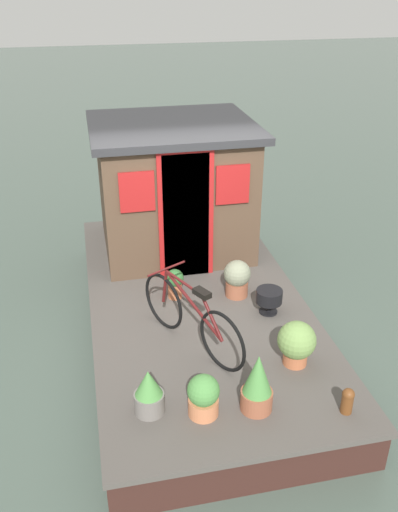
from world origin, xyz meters
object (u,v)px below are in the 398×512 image
at_px(potted_plant_mint, 149,393).
at_px(potted_plant_fern, 297,342).
at_px(bicycle, 191,317).
at_px(potted_plant_lavender, 175,282).
at_px(houseboat_cabin, 174,187).
at_px(potted_plant_succulent, 237,278).
at_px(mooring_bollard, 348,400).
at_px(potted_plant_basil, 257,384).
at_px(potted_plant_geranium, 203,396).
at_px(charcoal_grill, 269,297).

xyz_separation_m(potted_plant_mint, potted_plant_fern, (0.38, -1.59, 0.04)).
relative_size(bicycle, potted_plant_lavender, 3.78).
distance_m(houseboat_cabin, bicycle, 2.54).
distance_m(houseboat_cabin, potted_plant_succulent, 1.78).
height_order(potted_plant_succulent, mooring_bollard, potted_plant_succulent).
bearing_deg(mooring_bollard, potted_plant_basil, 74.71).
relative_size(potted_plant_lavender, potted_plant_mint, 0.83).
xyz_separation_m(bicycle, potted_plant_lavender, (1.02, 0.00, -0.16)).
xyz_separation_m(bicycle, potted_plant_basil, (-1.08, -0.41, -0.08)).
xyz_separation_m(potted_plant_geranium, potted_plant_lavender, (2.07, -0.09, 0.00)).
relative_size(potted_plant_succulent, potted_plant_basil, 0.78).
bearing_deg(potted_plant_basil, potted_plant_mint, 79.91).
xyz_separation_m(potted_plant_geranium, potted_plant_basil, (-0.04, -0.50, 0.08)).
bearing_deg(potted_plant_geranium, bicycle, -5.32).
xyz_separation_m(potted_plant_lavender, potted_plant_mint, (-1.93, 0.58, 0.01)).
height_order(potted_plant_succulent, charcoal_grill, potted_plant_succulent).
distance_m(houseboat_cabin, mooring_bollard, 3.97).
xyz_separation_m(houseboat_cabin, potted_plant_fern, (-2.99, -0.76, -0.66)).
bearing_deg(potted_plant_lavender, potted_plant_mint, 163.23).
relative_size(houseboat_cabin, potted_plant_basil, 3.60).
xyz_separation_m(potted_plant_lavender, potted_plant_fern, (-1.55, -1.01, 0.05)).
xyz_separation_m(houseboat_cabin, potted_plant_geranium, (-3.51, 0.35, -0.72)).
relative_size(bicycle, potted_plant_basil, 2.38).
height_order(potted_plant_fern, mooring_bollard, potted_plant_fern).
bearing_deg(potted_plant_basil, houseboat_cabin, 2.53).
bearing_deg(potted_plant_basil, potted_plant_fern, -47.29).
bearing_deg(potted_plant_geranium, potted_plant_fern, -64.90).
distance_m(potted_plant_geranium, potted_plant_fern, 1.22).
distance_m(bicycle, potted_plant_succulent, 1.20).
bearing_deg(bicycle, potted_plant_basil, -159.43).
distance_m(bicycle, potted_plant_basil, 1.16).
height_order(bicycle, potted_plant_mint, bicycle).
bearing_deg(potted_plant_succulent, potted_plant_basil, 169.60).
relative_size(potted_plant_mint, potted_plant_basil, 0.76).
height_order(potted_plant_basil, charcoal_grill, potted_plant_basil).
height_order(bicycle, mooring_bollard, bicycle).
xyz_separation_m(potted_plant_succulent, mooring_bollard, (-2.21, -0.45, -0.11)).
bearing_deg(potted_plant_fern, potted_plant_lavender, 33.11).
distance_m(potted_plant_lavender, potted_plant_basil, 2.14).
relative_size(houseboat_cabin, potted_plant_lavender, 5.72).
height_order(houseboat_cabin, potted_plant_fern, houseboat_cabin).
distance_m(potted_plant_geranium, potted_plant_basil, 0.51).
distance_m(potted_plant_geranium, charcoal_grill, 1.88).
xyz_separation_m(bicycle, potted_plant_succulent, (0.91, -0.77, -0.12)).
height_order(houseboat_cabin, potted_plant_succulent, houseboat_cabin).
bearing_deg(potted_plant_mint, potted_plant_fern, -76.62).
xyz_separation_m(potted_plant_geranium, potted_plant_succulent, (1.95, -0.87, 0.04)).
relative_size(bicycle, potted_plant_geranium, 3.43).
xyz_separation_m(potted_plant_succulent, charcoal_grill, (-0.46, -0.27, -0.04)).
xyz_separation_m(bicycle, potted_plant_fern, (-0.53, -1.01, -0.11)).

